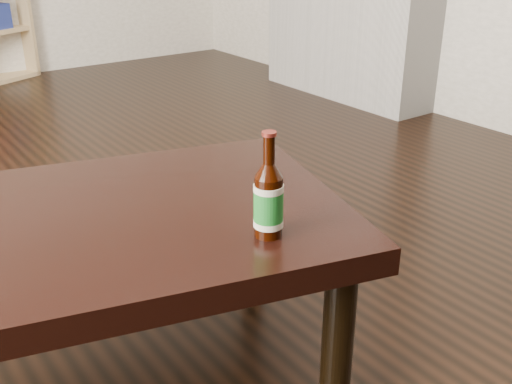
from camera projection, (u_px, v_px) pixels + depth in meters
floor at (36, 310)px, 1.72m from camera, size 5.00×6.00×0.01m
coffee_table at (69, 246)px, 1.27m from camera, size 1.33×0.98×0.44m
beer_bottle at (269, 200)px, 1.16m from camera, size 0.07×0.07×0.22m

